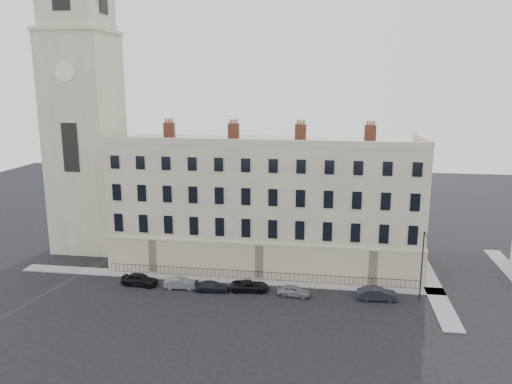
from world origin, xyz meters
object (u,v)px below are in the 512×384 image
Objects in this scene: car_e at (294,291)px; car_c at (212,286)px; car_f at (377,294)px; car_b at (181,283)px; car_d at (250,286)px; car_a at (140,279)px; streetlamp at (422,263)px.

car_c is at bearing 97.19° from car_e.
car_f reaches higher than car_c.
car_f is at bearing -81.06° from car_e.
car_c is at bearing 87.43° from car_f.
car_b is at bearing 86.55° from car_f.
car_b is at bearing 95.95° from car_e.
car_e is at bearing -103.02° from car_d.
car_b reaches higher than car_c.
car_f reaches higher than car_d.
car_a is 1.00× the size of car_f.
streetlamp reaches higher than car_d.
car_f is (25.45, 0.04, -0.02)m from car_a.
car_b is at bearing 87.90° from car_d.
car_e reaches higher than car_c.
car_d is 0.55× the size of streetlamp.
streetlamp is at bearing -89.87° from car_f.
car_f is at bearing -96.82° from car_d.
car_c is at bearing -98.68° from car_b.
car_a reaches higher than car_b.
car_e reaches higher than car_b.
car_e is 0.85× the size of car_f.
car_d is 1.01× the size of car_f.
car_d is at bearing -84.02° from car_a.
streetlamp is (24.99, 0.46, 3.51)m from car_b.
streetlamp is at bearing -93.85° from car_b.
streetlamp is at bearing -80.46° from car_e.
car_c is 8.65m from car_e.
car_d is (3.92, 0.69, 0.02)m from car_c.
car_f is 5.46m from streetlamp.
car_e is at bearing -95.68° from car_b.
car_a is 25.45m from car_f.
streetlamp is at bearing -84.94° from car_a.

